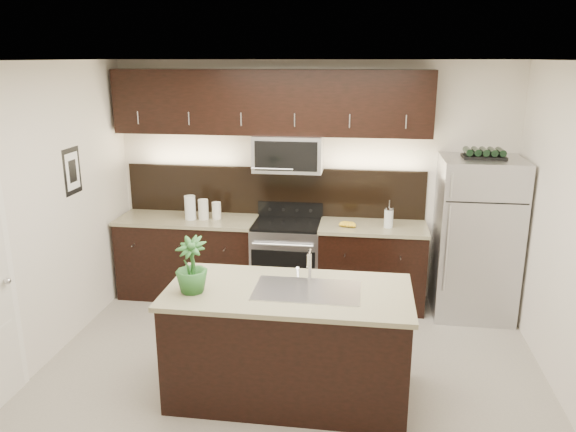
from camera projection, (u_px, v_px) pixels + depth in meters
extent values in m
plane|color=gray|center=(288.00, 380.00, 4.92)|extent=(4.50, 4.50, 0.00)
cube|color=beige|center=(312.00, 181.00, 6.45)|extent=(4.50, 0.02, 2.70)
cube|color=beige|center=(229.00, 360.00, 2.64)|extent=(4.50, 0.02, 2.70)
cube|color=beige|center=(31.00, 222.00, 4.85)|extent=(0.02, 4.00, 2.70)
cube|color=white|center=(288.00, 61.00, 4.18)|extent=(4.50, 4.00, 0.02)
sphere|color=silver|center=(7.00, 281.00, 4.48)|extent=(0.06, 0.06, 0.06)
cube|color=black|center=(72.00, 171.00, 5.48)|extent=(0.01, 0.32, 0.46)
cube|color=white|center=(73.00, 171.00, 5.48)|extent=(0.00, 0.24, 0.36)
cube|color=black|center=(189.00, 258.00, 6.59)|extent=(1.57, 0.62, 0.90)
cube|color=black|center=(371.00, 267.00, 6.31)|extent=(1.16, 0.62, 0.90)
cube|color=#B2B2B7|center=(287.00, 263.00, 6.44)|extent=(0.76, 0.62, 0.90)
cube|color=black|center=(287.00, 224.00, 6.31)|extent=(0.76, 0.60, 0.03)
cube|color=#B5AF87|center=(187.00, 219.00, 6.47)|extent=(1.59, 0.65, 0.04)
cube|color=#B5AF87|center=(373.00, 227.00, 6.18)|extent=(1.18, 0.65, 0.04)
cube|color=black|center=(273.00, 191.00, 6.54)|extent=(3.49, 0.02, 0.56)
cube|color=#B2B2B7|center=(288.00, 153.00, 6.20)|extent=(0.76, 0.40, 0.40)
cube|color=black|center=(270.00, 102.00, 6.11)|extent=(3.49, 0.33, 0.70)
cube|color=black|center=(288.00, 345.00, 4.60)|extent=(1.90, 0.90, 0.90)
cube|color=#B5AF87|center=(288.00, 292.00, 4.47)|extent=(1.96, 0.96, 0.04)
cube|color=silver|center=(307.00, 290.00, 4.45)|extent=(0.84, 0.50, 0.01)
cylinder|color=silver|center=(310.00, 267.00, 4.62)|extent=(0.03, 0.03, 0.24)
cylinder|color=silver|center=(309.00, 253.00, 4.51)|extent=(0.02, 0.14, 0.02)
cylinder|color=silver|center=(308.00, 262.00, 4.45)|extent=(0.02, 0.02, 0.10)
cube|color=#B2B2B7|center=(476.00, 238.00, 5.99)|extent=(0.83, 0.75, 1.72)
cube|color=black|center=(484.00, 157.00, 5.75)|extent=(0.43, 0.26, 0.03)
cylinder|color=black|center=(468.00, 151.00, 5.76)|extent=(0.07, 0.24, 0.07)
cylinder|color=black|center=(476.00, 152.00, 5.75)|extent=(0.07, 0.24, 0.07)
cylinder|color=black|center=(484.00, 152.00, 5.74)|extent=(0.07, 0.24, 0.07)
cylinder|color=black|center=(492.00, 152.00, 5.73)|extent=(0.07, 0.24, 0.07)
cylinder|color=black|center=(501.00, 152.00, 5.72)|extent=(0.07, 0.24, 0.07)
imported|color=#255923|center=(191.00, 265.00, 4.37)|extent=(0.31, 0.31, 0.45)
cylinder|color=silver|center=(190.00, 208.00, 6.37)|extent=(0.13, 0.13, 0.27)
cylinder|color=silver|center=(203.00, 209.00, 6.38)|extent=(0.11, 0.11, 0.23)
cylinder|color=silver|center=(217.00, 211.00, 6.40)|extent=(0.10, 0.10, 0.19)
cylinder|color=silver|center=(389.00, 218.00, 6.08)|extent=(0.10, 0.10, 0.20)
cylinder|color=silver|center=(389.00, 209.00, 6.05)|extent=(0.10, 0.10, 0.02)
cylinder|color=silver|center=(389.00, 204.00, 6.03)|extent=(0.01, 0.01, 0.08)
ellipsoid|color=gold|center=(343.00, 224.00, 6.13)|extent=(0.22, 0.18, 0.06)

